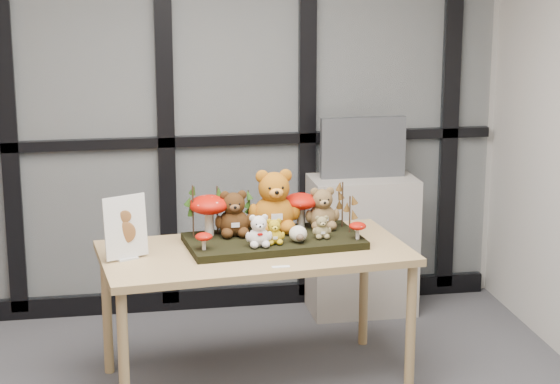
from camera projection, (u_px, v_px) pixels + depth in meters
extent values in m
plane|color=#B9B7AF|center=(86.00, 84.00, 5.86)|extent=(5.00, 0.00, 5.00)
cube|color=#2D383F|center=(86.00, 85.00, 5.83)|extent=(4.90, 0.02, 2.70)
cube|color=black|center=(96.00, 304.00, 6.15)|extent=(4.90, 0.06, 0.12)
cube|color=black|center=(89.00, 144.00, 5.91)|extent=(4.90, 0.06, 0.06)
cube|color=black|center=(6.00, 87.00, 5.75)|extent=(0.10, 0.06, 2.70)
cube|color=black|center=(165.00, 83.00, 5.90)|extent=(0.10, 0.06, 2.70)
cube|color=black|center=(307.00, 80.00, 6.05)|extent=(0.10, 0.06, 2.70)
cube|color=black|center=(451.00, 76.00, 6.20)|extent=(0.10, 0.06, 2.70)
cube|color=tan|center=(255.00, 253.00, 5.04)|extent=(1.59, 0.91, 0.04)
cylinder|color=tan|center=(124.00, 361.00, 4.63)|extent=(0.05, 0.05, 0.67)
cylinder|color=tan|center=(107.00, 312.00, 5.25)|extent=(0.05, 0.05, 0.67)
cylinder|color=tan|center=(411.00, 329.00, 5.01)|extent=(0.05, 0.05, 0.67)
cylinder|color=tan|center=(364.00, 287.00, 5.63)|extent=(0.05, 0.05, 0.67)
cube|color=black|center=(274.00, 241.00, 5.12)|extent=(0.91, 0.52, 0.04)
cube|color=silver|center=(127.00, 258.00, 4.89)|extent=(0.12, 0.10, 0.01)
cube|color=white|center=(125.00, 227.00, 4.85)|extent=(0.21, 0.12, 0.30)
ellipsoid|color=brown|center=(126.00, 232.00, 4.85)|extent=(0.10, 0.01, 0.11)
ellipsoid|color=brown|center=(125.00, 216.00, 4.83)|extent=(0.06, 0.01, 0.06)
cube|color=white|center=(281.00, 267.00, 4.77)|extent=(0.09, 0.03, 0.00)
cube|color=#A79F95|center=(362.00, 245.00, 6.12)|extent=(0.63, 0.37, 0.84)
cube|color=#4B4E53|center=(363.00, 147.00, 6.00)|extent=(0.51, 0.05, 0.36)
cube|color=black|center=(364.00, 148.00, 5.97)|extent=(0.45, 0.00, 0.30)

